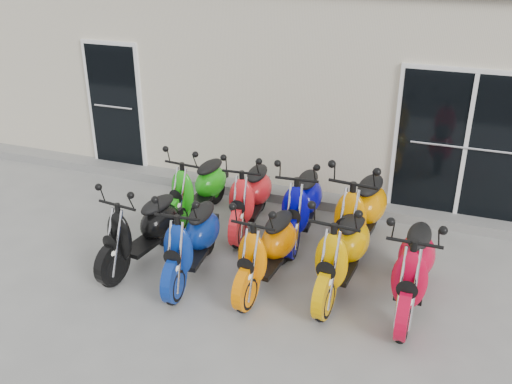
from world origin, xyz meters
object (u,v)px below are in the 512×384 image
scooter_front_blue (191,231)px  scooter_front_orange_b (343,242)px  scooter_back_blue (302,195)px  scooter_front_orange_a (267,240)px  scooter_front_red (415,257)px  scooter_front_black (140,221)px  scooter_back_red (250,187)px  scooter_back_yellow (361,203)px  scooter_back_green (197,180)px

scooter_front_blue → scooter_front_orange_b: size_ratio=0.95×
scooter_front_orange_b → scooter_back_blue: bearing=130.9°
scooter_front_orange_a → scooter_front_red: bearing=8.9°
scooter_front_black → scooter_front_blue: 0.74m
scooter_front_black → scooter_front_blue: bearing=4.3°
scooter_front_blue → scooter_back_blue: bearing=49.6°
scooter_front_red → scooter_back_red: 2.70m
scooter_front_blue → scooter_back_yellow: 2.27m
scooter_front_black → scooter_front_orange_a: 1.68m
scooter_front_orange_a → scooter_back_green: bearing=143.8°
scooter_front_black → scooter_back_yellow: 2.88m
scooter_front_orange_a → scooter_front_orange_b: size_ratio=0.93×
scooter_back_green → scooter_back_yellow: size_ratio=0.87×
scooter_back_red → scooter_back_blue: bearing=-6.8°
scooter_back_green → scooter_back_red: scooter_back_red is taller
scooter_back_blue → scooter_back_green: bearing=173.9°
scooter_back_green → scooter_back_red: size_ratio=0.98×
scooter_front_black → scooter_front_blue: size_ratio=0.98×
scooter_front_orange_b → scooter_back_yellow: scooter_back_yellow is taller
scooter_front_orange_b → scooter_back_green: size_ratio=1.07×
scooter_front_red → scooter_back_yellow: (-0.81, 1.06, 0.06)m
scooter_front_orange_a → scooter_back_yellow: scooter_back_yellow is taller
scooter_back_blue → scooter_back_yellow: scooter_back_yellow is taller
scooter_front_orange_b → scooter_back_red: 1.95m
scooter_front_orange_b → scooter_front_blue: bearing=-165.3°
scooter_front_blue → scooter_back_red: same height
scooter_front_red → scooter_back_blue: scooter_front_red is taller
scooter_back_blue → scooter_back_yellow: size_ratio=0.91×
scooter_front_orange_b → scooter_back_blue: scooter_front_orange_b is taller
scooter_front_red → scooter_back_yellow: scooter_back_yellow is taller
scooter_front_orange_b → scooter_back_yellow: bearing=93.1°
scooter_front_orange_b → scooter_back_red: (-1.60, 1.12, -0.03)m
scooter_back_red → scooter_back_blue: scooter_back_blue is taller
scooter_front_orange_a → scooter_back_yellow: (0.90, 1.20, 0.10)m
scooter_back_blue → scooter_back_red: bearing=173.2°
scooter_front_blue → scooter_front_orange_b: bearing=5.3°
scooter_front_black → scooter_front_red: 3.39m
scooter_front_black → scooter_front_orange_a: size_ratio=1.00×
scooter_front_black → scooter_front_orange_a: scooter_front_black is taller
scooter_back_red → scooter_front_orange_b: bearing=-39.7°
scooter_back_blue → scooter_front_blue: bearing=-129.6°
scooter_back_green → scooter_back_yellow: scooter_back_yellow is taller
scooter_front_black → scooter_front_orange_b: bearing=14.1°
scooter_back_yellow → scooter_front_red: bearing=-46.9°
scooter_front_orange_b → scooter_front_red: 0.83m
scooter_back_blue → scooter_back_yellow: bearing=-10.6°
scooter_front_black → scooter_front_red: scooter_front_red is taller
scooter_front_blue → scooter_front_black: bearing=171.5°
scooter_front_orange_b → scooter_back_blue: (-0.81, 1.09, -0.01)m
scooter_front_orange_a → scooter_back_yellow: bearing=57.6°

